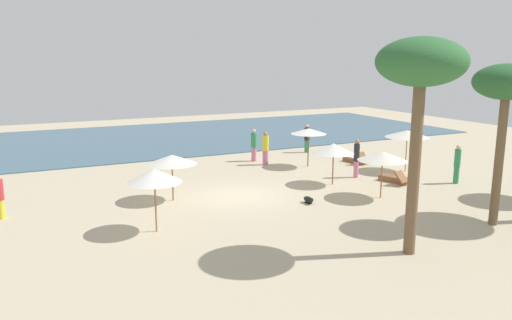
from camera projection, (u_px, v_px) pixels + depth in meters
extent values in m
plane|color=#BCAD8E|center=(240.00, 196.00, 21.50)|extent=(60.00, 60.00, 0.00)
cube|color=#3D6075|center=(146.00, 139.00, 36.46)|extent=(48.00, 16.00, 0.06)
cylinder|color=brown|center=(172.00, 178.00, 20.68)|extent=(0.06, 0.06, 1.90)
cone|color=silver|center=(172.00, 159.00, 20.52)|extent=(2.06, 2.06, 0.39)
cylinder|color=olive|center=(406.00, 151.00, 26.02)|extent=(0.05, 0.05, 2.14)
cone|color=silver|center=(407.00, 134.00, 25.83)|extent=(2.29, 2.29, 0.36)
cylinder|color=brown|center=(308.00, 148.00, 27.14)|extent=(0.06, 0.06, 2.08)
cone|color=white|center=(309.00, 131.00, 26.95)|extent=(1.95, 1.95, 0.30)
cylinder|color=brown|center=(333.00, 165.00, 23.31)|extent=(0.06, 0.06, 1.92)
cone|color=white|center=(334.00, 148.00, 23.16)|extent=(1.92, 1.92, 0.47)
cylinder|color=olive|center=(382.00, 175.00, 21.07)|extent=(0.06, 0.06, 1.96)
cone|color=silver|center=(383.00, 156.00, 20.90)|extent=(2.11, 2.11, 0.39)
cylinder|color=olive|center=(155.00, 201.00, 16.91)|extent=(0.06, 0.06, 2.18)
cone|color=white|center=(154.00, 176.00, 16.73)|extent=(1.87, 1.87, 0.48)
cube|color=brown|center=(395.00, 179.00, 23.94)|extent=(1.04, 1.61, 0.28)
cube|color=brown|center=(401.00, 177.00, 23.20)|extent=(0.70, 0.65, 0.52)
cube|color=olive|center=(155.00, 181.00, 23.51)|extent=(0.76, 1.55, 0.28)
cube|color=olive|center=(157.00, 178.00, 22.81)|extent=(0.60, 0.41, 0.61)
cube|color=white|center=(155.00, 178.00, 23.48)|extent=(0.62, 1.10, 0.03)
cube|color=brown|center=(356.00, 160.00, 28.37)|extent=(0.82, 1.57, 0.28)
cube|color=brown|center=(362.00, 157.00, 27.65)|extent=(0.63, 0.50, 0.58)
cube|color=white|center=(356.00, 157.00, 28.33)|extent=(0.66, 1.11, 0.03)
cylinder|color=#D17299|center=(254.00, 154.00, 28.73)|extent=(0.41, 0.41, 0.81)
cylinder|color=#338C59|center=(254.00, 140.00, 28.56)|extent=(0.48, 0.48, 0.85)
sphere|color=beige|center=(254.00, 131.00, 28.45)|extent=(0.23, 0.23, 0.23)
cylinder|color=#338C59|center=(307.00, 146.00, 31.39)|extent=(0.37, 0.37, 0.77)
cylinder|color=#26262D|center=(307.00, 134.00, 31.23)|extent=(0.44, 0.44, 0.81)
sphere|color=beige|center=(307.00, 126.00, 31.13)|extent=(0.22, 0.22, 0.22)
cylinder|color=#338C59|center=(456.00, 175.00, 23.63)|extent=(0.26, 0.26, 0.81)
cylinder|color=#338C59|center=(458.00, 158.00, 23.46)|extent=(0.31, 0.31, 0.84)
sphere|color=beige|center=(459.00, 147.00, 23.35)|extent=(0.23, 0.23, 0.23)
cylinder|color=yellow|center=(1.00, 209.00, 18.42)|extent=(0.36, 0.36, 0.74)
cylinder|color=#D17299|center=(356.00, 169.00, 24.81)|extent=(0.32, 0.32, 0.83)
cylinder|color=#26262D|center=(357.00, 153.00, 24.63)|extent=(0.38, 0.38, 0.87)
sphere|color=#A37556|center=(357.00, 142.00, 24.53)|extent=(0.24, 0.24, 0.24)
cylinder|color=#D17299|center=(265.00, 158.00, 27.72)|extent=(0.34, 0.34, 0.81)
cylinder|color=yellow|center=(265.00, 143.00, 27.56)|extent=(0.40, 0.40, 0.84)
sphere|color=#A37556|center=(266.00, 134.00, 27.45)|extent=(0.23, 0.23, 0.23)
cylinder|color=brown|center=(499.00, 161.00, 17.39)|extent=(0.31, 0.31, 4.70)
ellipsoid|color=#285B2D|center=(507.00, 82.00, 16.83)|extent=(2.25, 2.25, 1.24)
cylinder|color=brown|center=(414.00, 169.00, 14.71)|extent=(0.35, 0.35, 5.33)
ellipsoid|color=#2D6633|center=(421.00, 62.00, 14.08)|extent=(2.59, 2.59, 1.43)
cube|color=black|center=(308.00, 203.00, 20.46)|extent=(0.20, 0.35, 0.04)
ellipsoid|color=black|center=(308.00, 200.00, 20.43)|extent=(0.29, 0.58, 0.25)
sphere|color=black|center=(311.00, 200.00, 20.19)|extent=(0.18, 0.18, 0.18)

